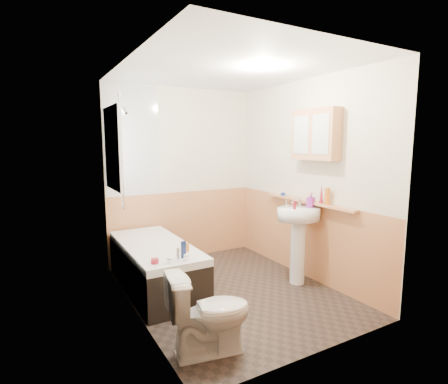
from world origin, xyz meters
The scene contains 26 objects.
floor centered at (0.00, 0.00, 0.00)m, with size 2.80×2.80×0.00m, color black.
ceiling centered at (0.00, 0.00, 2.50)m, with size 2.80×2.80×0.00m, color white.
wall_back centered at (0.00, 1.41, 1.25)m, with size 2.20×0.02×2.50m, color beige.
wall_front centered at (0.00, -1.41, 1.25)m, with size 2.20×0.02×2.50m, color beige.
wall_left centered at (-1.11, 0.00, 1.25)m, with size 0.02×2.80×2.50m, color beige.
wall_right centered at (1.11, 0.00, 1.25)m, with size 0.02×2.80×2.50m, color beige.
wainscot_right centered at (1.09, 0.00, 0.50)m, with size 0.01×2.80×1.00m, color tan.
wainscot_front centered at (0.00, -1.39, 0.50)m, with size 2.20×0.01×1.00m, color tan.
wainscot_back centered at (0.00, 1.39, 0.50)m, with size 2.20×0.01×1.00m, color tan.
tile_cladding_left centered at (-1.09, 0.00, 1.25)m, with size 0.01×2.80×2.50m, color white.
tile_return_back centered at (-0.73, 1.39, 1.75)m, with size 0.75×0.01×1.50m, color white.
window centered at (-1.06, 0.95, 1.65)m, with size 0.03×0.79×0.99m.
bathtub centered at (-0.73, 0.51, 0.28)m, with size 0.70×1.65×0.69m.
shower_riser centered at (-1.04, 0.61, 1.73)m, with size 0.11×0.09×1.32m.
toilet centered at (-0.76, -0.95, 0.34)m, with size 0.39×0.69×0.68m, color white.
sink centered at (0.84, -0.20, 0.67)m, with size 0.55×0.45×1.06m.
pine_shelf centered at (1.04, -0.12, 0.99)m, with size 0.10×1.51×0.03m, color tan.
medicine_cabinet centered at (1.01, -0.25, 1.81)m, with size 0.17×0.66×0.60m.
foam_can centered at (1.04, -0.45, 1.10)m, with size 0.06×0.06×0.19m, color orange.
green_bottle centered at (1.04, -0.36, 1.12)m, with size 0.05×0.05×0.23m, color maroon.
black_jar centered at (1.04, 0.36, 1.02)m, with size 0.06×0.06×0.04m, color #19339E.
soap_bottle centered at (0.98, -0.24, 0.99)m, with size 0.08×0.18×0.08m, color purple.
clear_bottle centered at (0.72, -0.25, 1.00)m, with size 0.04×0.04×0.10m, color maroon.
blue_gel centered at (-0.63, -0.13, 0.63)m, with size 0.05×0.03×0.17m, color navy.
cream_jar centered at (-0.95, -0.15, 0.57)m, with size 0.08×0.08×0.05m, color maroon.
orange_bottle centered at (-0.52, 0.04, 0.59)m, with size 0.03×0.03×0.09m, color orange.
Camera 1 is at (-1.97, -3.34, 1.72)m, focal length 28.00 mm.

